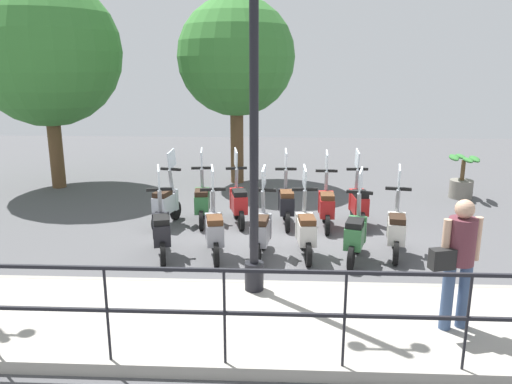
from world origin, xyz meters
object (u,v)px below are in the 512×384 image
object	(u,v)px
pedestrian_with_bag	(459,255)
scooter_far_5	(166,203)
scooter_near_1	(355,234)
lamp_post_near	(254,146)
scooter_far_2	(286,203)
tree_large	(46,52)
scooter_near_2	(306,230)
scooter_far_4	(202,201)
scooter_near_3	(261,231)
potted_palm	(462,180)
scooter_far_3	(238,202)
tree_distant	(236,58)
scooter_near_4	(214,230)
scooter_near_0	(396,229)
scooter_near_5	(161,230)
scooter_far_0	(358,203)
scooter_far_1	(326,205)

from	to	relation	value
pedestrian_with_bag	scooter_far_5	distance (m)	6.10
scooter_near_1	lamp_post_near	bearing A→B (deg)	149.05
scooter_far_2	scooter_far_5	xyz separation A→B (m)	(-0.12, 2.45, 0.00)
lamp_post_near	tree_large	bearing A→B (deg)	41.16
scooter_near_2	scooter_far_4	bearing A→B (deg)	45.22
scooter_far_2	scooter_near_2	bearing A→B (deg)	-172.98
scooter_near_3	lamp_post_near	bearing A→B (deg)	-175.41
potted_palm	scooter_near_1	distance (m)	5.39
potted_palm	scooter_far_4	size ratio (longest dim) A/B	0.69
scooter_near_3	scooter_far_3	world-z (taller)	same
pedestrian_with_bag	potted_palm	size ratio (longest dim) A/B	1.50
scooter_near_1	scooter_far_2	distance (m)	2.20
potted_palm	scooter_far_5	distance (m)	7.28
pedestrian_with_bag	scooter_far_4	world-z (taller)	pedestrian_with_bag
tree_distant	scooter_far_5	xyz separation A→B (m)	(-4.01, 1.12, -2.93)
tree_distant	scooter_far_4	distance (m)	4.87
scooter_near_3	scooter_near_4	distance (m)	0.79
scooter_near_2	scooter_near_4	bearing A→B (deg)	88.71
scooter_near_0	scooter_far_5	world-z (taller)	same
scooter_near_5	scooter_far_0	size ratio (longest dim) A/B	1.00
pedestrian_with_bag	tree_distant	xyz separation A→B (m)	(8.21, 3.26, 2.33)
scooter_far_0	tree_distant	bearing A→B (deg)	33.12
pedestrian_with_bag	scooter_near_5	size ratio (longest dim) A/B	1.03
scooter_far_4	scooter_near_3	bearing A→B (deg)	-150.82
scooter_far_0	scooter_far_1	size ratio (longest dim) A/B	1.00
scooter_near_1	potted_palm	bearing A→B (deg)	-20.60
scooter_near_3	scooter_far_0	bearing A→B (deg)	-40.10
tree_large	potted_palm	xyz separation A→B (m)	(-0.63, -10.48, -3.08)
scooter_far_2	scooter_far_5	distance (m)	2.46
scooter_near_1	scooter_near_4	bearing A→B (deg)	104.52
scooter_near_2	scooter_far_5	xyz separation A→B (m)	(1.61, 2.76, 0.00)
pedestrian_with_bag	tree_distant	bearing A→B (deg)	6.71
potted_palm	scooter_near_0	size ratio (longest dim) A/B	0.69
scooter_near_3	scooter_far_2	xyz separation A→B (m)	(1.81, -0.45, 0.00)
scooter_near_2	scooter_far_3	xyz separation A→B (m)	(1.77, 1.29, 0.00)
scooter_near_3	scooter_far_4	size ratio (longest dim) A/B	1.00
pedestrian_with_bag	scooter_near_1	bearing A→B (deg)	3.19
scooter_near_5	scooter_far_5	world-z (taller)	same
lamp_post_near	scooter_far_3	bearing A→B (deg)	8.32
scooter_near_0	scooter_far_1	xyz separation A→B (m)	(1.46, 1.06, 0.00)
scooter_far_4	scooter_near_5	bearing A→B (deg)	161.59
scooter_near_0	scooter_far_0	xyz separation A→B (m)	(1.67, 0.39, 0.00)
pedestrian_with_bag	scooter_far_0	distance (m)	4.45
lamp_post_near	scooter_near_1	distance (m)	2.78
pedestrian_with_bag	scooter_far_4	bearing A→B (deg)	25.18
potted_palm	scooter_near_3	world-z (taller)	scooter_near_3
scooter_near_0	scooter_near_2	distance (m)	1.56
scooter_far_1	scooter_far_3	xyz separation A→B (m)	(0.19, 1.79, 0.00)
pedestrian_with_bag	potted_palm	xyz separation A→B (m)	(6.75, -2.44, -0.63)
tree_large	scooter_near_0	distance (m)	9.73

